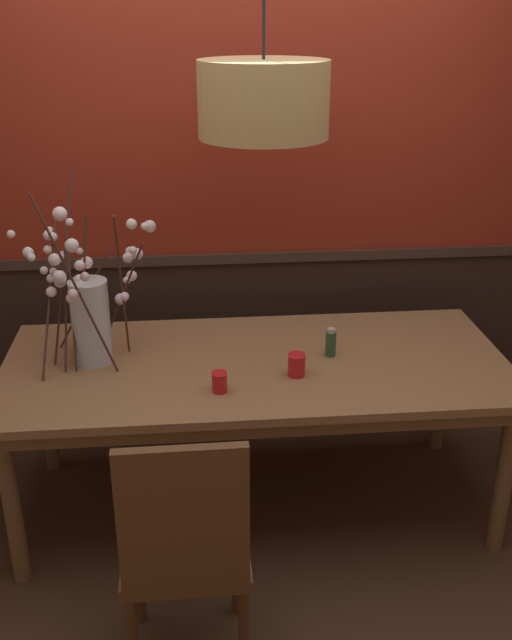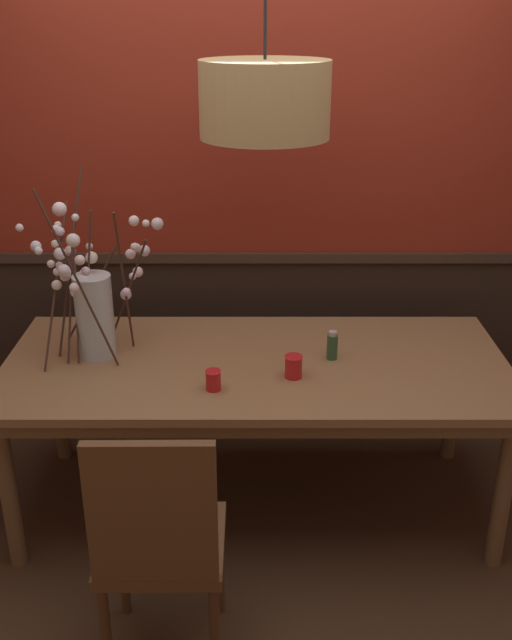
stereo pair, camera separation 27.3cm
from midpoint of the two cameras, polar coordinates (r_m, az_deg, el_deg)
The scene contains 11 objects.
ground_plane at distance 3.57m, azimuth -2.25°, elevation -14.05°, with size 24.00×24.00×0.00m, color #4C3321.
back_wall at distance 3.69m, azimuth -3.26°, elevation 9.78°, with size 4.94×0.14×2.63m.
dining_table at distance 3.21m, azimuth -2.44°, elevation -4.45°, with size 2.17×0.98×0.75m.
chair_far_side_right at distance 4.12m, azimuth 2.16°, elevation -0.32°, with size 0.46×0.44×0.94m.
chair_near_side_left at distance 2.51m, azimuth -8.76°, elevation -16.99°, with size 0.42×0.41×0.99m.
chair_far_side_left at distance 4.10m, azimuth -7.09°, elevation -0.82°, with size 0.44×0.41×0.89m.
vase_with_blossoms at distance 3.20m, azimuth -15.20°, elevation 0.56°, with size 0.59×0.54×0.79m.
candle_holder_nearer_center at distance 2.92m, azimuth -5.53°, elevation -4.84°, with size 0.07×0.07×0.09m.
candle_holder_nearer_edge at distance 3.03m, azimuth 0.59°, elevation -3.55°, with size 0.08×0.08×0.10m.
condiment_bottle at distance 3.20m, azimuth 3.39°, elevation -1.82°, with size 0.05×0.05×0.13m.
pendant_lamp at distance 2.92m, azimuth -2.21°, elevation 16.68°, with size 0.50×0.50×0.94m.
Camera 1 is at (-0.27, -2.84, 2.16)m, focal length 41.29 mm.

